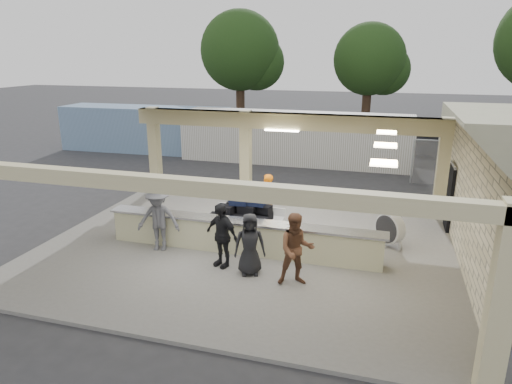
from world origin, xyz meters
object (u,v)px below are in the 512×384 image
(passenger_c, at_px, (158,219))
(container_blue, at_px, (145,129))
(passenger_a, at_px, (296,249))
(passenger_b, at_px, (222,235))
(luggage_cart, at_px, (243,216))
(baggage_handler, at_px, (267,200))
(car_dark, at_px, (433,145))
(drum_fan, at_px, (390,229))
(passenger_d, at_px, (250,244))
(baggage_counter, at_px, (241,236))
(car_white_a, at_px, (504,155))
(container_white, at_px, (295,138))

(passenger_c, relative_size, container_blue, 0.19)
(passenger_a, bearing_deg, passenger_c, 148.71)
(passenger_b, xyz_separation_m, passenger_c, (-2.13, 0.49, 0.06))
(luggage_cart, bearing_deg, passenger_b, -88.24)
(baggage_handler, bearing_deg, passenger_c, -29.29)
(luggage_cart, xyz_separation_m, car_dark, (6.60, 14.39, -0.10))
(luggage_cart, relative_size, baggage_handler, 1.31)
(drum_fan, xyz_separation_m, passenger_a, (-2.23, -3.08, 0.37))
(passenger_a, xyz_separation_m, passenger_d, (-1.26, 0.21, -0.10))
(drum_fan, relative_size, passenger_a, 0.56)
(luggage_cart, bearing_deg, drum_fan, 8.99)
(drum_fan, bearing_deg, passenger_c, -117.24)
(passenger_a, xyz_separation_m, car_dark, (4.44, 16.85, -0.31))
(baggage_counter, relative_size, passenger_c, 4.30)
(baggage_counter, xyz_separation_m, passenger_a, (1.90, -1.44, 0.44))
(car_white_a, bearing_deg, container_blue, 116.05)
(baggage_handler, distance_m, passenger_b, 3.34)
(baggage_counter, distance_m, passenger_b, 1.09)
(passenger_a, distance_m, car_dark, 17.43)
(passenger_a, xyz_separation_m, passenger_c, (-4.26, 0.94, 0.02))
(passenger_c, height_order, car_dark, passenger_c)
(container_white, bearing_deg, baggage_handler, -83.39)
(container_white, bearing_deg, passenger_a, -77.87)
(baggage_counter, relative_size, car_dark, 1.90)
(baggage_counter, xyz_separation_m, container_white, (-0.93, 12.16, 0.73))
(baggage_counter, distance_m, passenger_d, 1.42)
(luggage_cart, relative_size, container_white, 0.19)
(container_blue, bearing_deg, container_white, -4.59)
(passenger_d, bearing_deg, container_white, 77.39)
(passenger_c, bearing_deg, baggage_handler, 36.21)
(passenger_a, relative_size, car_white_a, 0.39)
(car_white_a, relative_size, container_blue, 0.48)
(baggage_counter, distance_m, passenger_a, 2.42)
(luggage_cart, height_order, passenger_c, passenger_c)
(passenger_c, distance_m, container_white, 12.75)
(container_blue, bearing_deg, baggage_counter, -52.84)
(baggage_counter, height_order, passenger_d, passenger_d)
(passenger_d, bearing_deg, drum_fan, 20.13)
(drum_fan, distance_m, car_white_a, 13.23)
(passenger_c, xyz_separation_m, car_dark, (8.70, 15.91, -0.34))
(passenger_d, relative_size, car_dark, 0.39)
(drum_fan, height_order, passenger_d, passenger_d)
(luggage_cart, distance_m, passenger_b, 2.01)
(car_dark, distance_m, container_blue, 16.72)
(container_blue, bearing_deg, baggage_handler, -46.67)
(passenger_d, bearing_deg, car_dark, 51.80)
(car_white_a, height_order, container_white, container_white)
(luggage_cart, distance_m, container_white, 11.18)
(passenger_d, relative_size, container_white, 0.14)
(car_dark, bearing_deg, passenger_b, 169.91)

